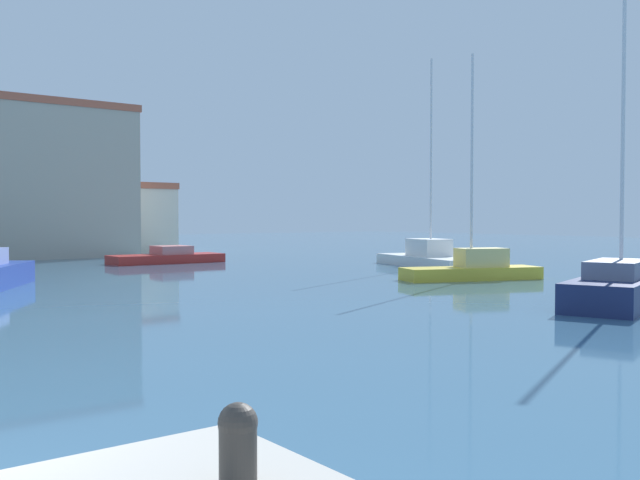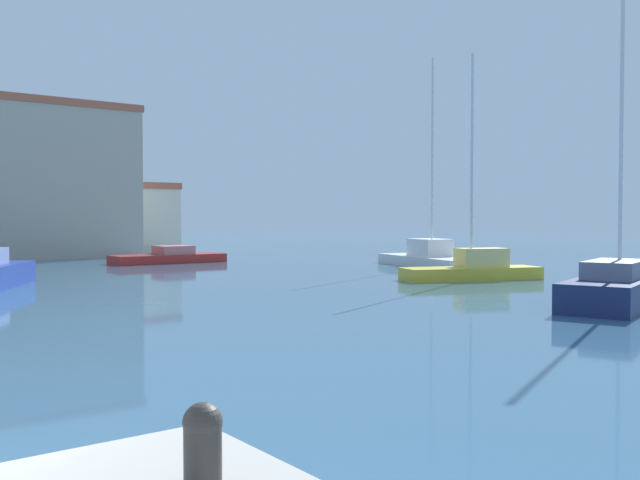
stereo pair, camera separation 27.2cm
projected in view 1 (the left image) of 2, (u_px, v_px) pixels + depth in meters
The scene contains 8 objects.
water at pixel (229, 282), 30.64m from camera, with size 160.00×160.00×0.00m, color #38607F.
mooring_bollard at pixel (238, 441), 4.67m from camera, with size 0.27×0.27×0.56m.
motorboat_red_inner_mooring at pixel (168, 257), 43.27m from camera, with size 6.92×2.45×1.04m.
sailboat_yellow_outer_mooring at pixel (474, 267), 31.67m from camera, with size 6.52×3.86×10.03m.
sailboat_white_behind_lamppost at pixel (430, 257), 40.27m from camera, with size 4.73×8.52×11.73m.
sailboat_navy_distant_north at pixel (620, 286), 22.62m from camera, with size 7.74×4.33×10.68m.
harbor_office at pixel (46, 180), 49.37m from camera, with size 11.37×6.72×10.72m.
waterfront_apartments at pixel (117, 218), 58.34m from camera, with size 6.29×9.96×5.52m.
Camera 1 is at (-0.56, -6.60, 2.78)m, focal length 39.79 mm.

